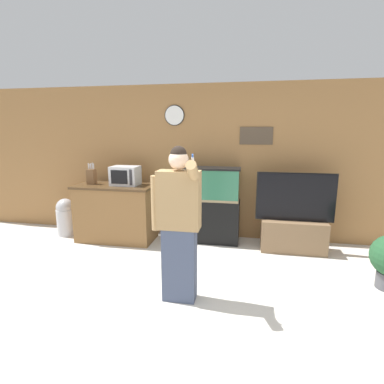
{
  "coord_description": "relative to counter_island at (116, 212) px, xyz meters",
  "views": [
    {
      "loc": [
        0.56,
        -2.46,
        1.84
      ],
      "look_at": [
        -0.16,
        1.3,
        1.05
      ],
      "focal_mm": 28.0,
      "sensor_mm": 36.0,
      "label": 1
    }
  ],
  "objects": [
    {
      "name": "ground_plane",
      "position": [
        1.62,
        -2.11,
        -0.48
      ],
      "size": [
        18.0,
        18.0,
        0.0
      ],
      "primitive_type": "plane",
      "color": "beige"
    },
    {
      "name": "wall_back_paneled",
      "position": [
        1.62,
        0.53,
        0.83
      ],
      "size": [
        10.0,
        0.08,
        2.6
      ],
      "color": "olive",
      "rests_on": "ground_plane"
    },
    {
      "name": "counter_island",
      "position": [
        0.0,
        0.0,
        0.0
      ],
      "size": [
        1.31,
        0.67,
        0.95
      ],
      "color": "brown",
      "rests_on": "ground_plane"
    },
    {
      "name": "microwave",
      "position": [
        0.17,
        0.04,
        0.63
      ],
      "size": [
        0.45,
        0.33,
        0.31
      ],
      "color": "silver",
      "rests_on": "counter_island"
    },
    {
      "name": "knife_block",
      "position": [
        -0.42,
        0.02,
        0.61
      ],
      "size": [
        0.13,
        0.12,
        0.36
      ],
      "color": "brown",
      "rests_on": "counter_island"
    },
    {
      "name": "aquarium_on_stand",
      "position": [
        1.56,
        0.21,
        0.15
      ],
      "size": [
        0.98,
        0.38,
        1.25
      ],
      "color": "black",
      "rests_on": "ground_plane"
    },
    {
      "name": "tv_on_stand",
      "position": [
        2.89,
        0.05,
        -0.11
      ],
      "size": [
        1.17,
        0.4,
        1.22
      ],
      "color": "brown",
      "rests_on": "ground_plane"
    },
    {
      "name": "person_standing",
      "position": [
        1.47,
        -1.62,
        0.4
      ],
      "size": [
        0.53,
        0.4,
        1.69
      ],
      "color": "#424C66",
      "rests_on": "ground_plane"
    },
    {
      "name": "trash_bin",
      "position": [
        -1.0,
        0.05,
        -0.14
      ],
      "size": [
        0.32,
        0.32,
        0.66
      ],
      "color": "#B7B7BC",
      "rests_on": "ground_plane"
    }
  ]
}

